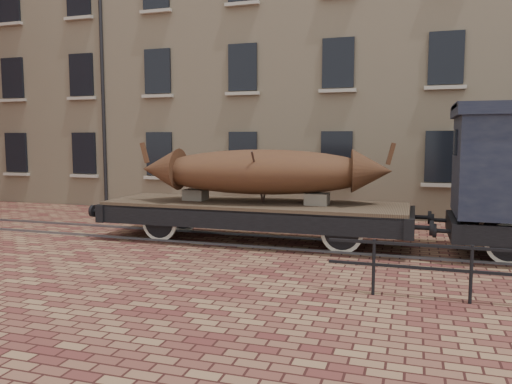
% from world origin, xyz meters
% --- Properties ---
extents(ground, '(90.00, 90.00, 0.00)m').
position_xyz_m(ground, '(0.00, 0.00, 0.00)').
color(ground, '#552522').
extents(warehouse_cream, '(40.00, 10.19, 14.00)m').
position_xyz_m(warehouse_cream, '(3.00, 9.99, 7.00)').
color(warehouse_cream, beige).
rests_on(warehouse_cream, ground).
extents(rail_track, '(30.00, 1.52, 0.06)m').
position_xyz_m(rail_track, '(0.00, 0.00, 0.03)').
color(rail_track, '#59595E').
rests_on(rail_track, ground).
extents(flatcar_wagon, '(9.11, 2.47, 1.37)m').
position_xyz_m(flatcar_wagon, '(-0.46, -0.00, 0.86)').
color(flatcar_wagon, brown).
rests_on(flatcar_wagon, ground).
extents(iron_boat, '(6.79, 2.76, 1.62)m').
position_xyz_m(iron_boat, '(-0.21, 0.00, 1.91)').
color(iron_boat, '#492C18').
rests_on(iron_boat, flatcar_wagon).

